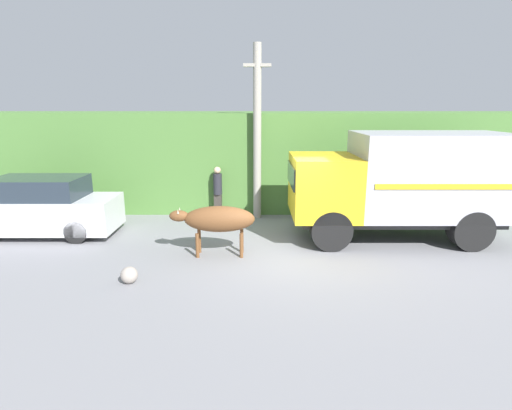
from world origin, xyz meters
The scene contains 9 objects.
ground_plane centered at (0.00, 0.00, 0.00)m, with size 60.00×60.00×0.00m, color gray.
hillside_embankment centered at (0.00, 6.90, 1.77)m, with size 32.00×5.98×3.54m.
building_backdrop centered at (-6.02, 5.35, 1.36)m, with size 6.49×2.70×2.68m.
cargo_truck centered at (3.53, 1.32, 1.71)m, with size 6.05×2.45×3.06m.
brown_cow centered at (-1.65, -0.04, 0.96)m, with size 2.18×0.67×1.31m.
parked_suv centered at (-7.15, 1.63, 0.84)m, with size 4.64×1.70×1.75m.
pedestrian_on_hill centered at (-1.98, 3.64, 1.00)m, with size 0.34×0.34×1.77m.
utility_pole centered at (-0.62, 3.62, 2.97)m, with size 0.90×0.27×5.74m.
roadside_rock centered at (-3.43, -1.75, 0.19)m, with size 0.37×0.37×0.37m.
Camera 1 is at (-0.66, -9.84, 3.77)m, focal length 28.00 mm.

